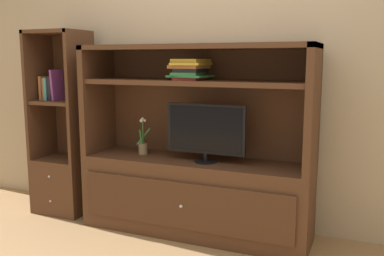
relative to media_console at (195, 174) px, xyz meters
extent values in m
plane|color=#99754C|center=(0.00, -0.41, -0.46)|extent=(8.00, 8.00, 0.00)
cube|color=tan|center=(0.00, 0.34, 0.94)|extent=(6.00, 0.10, 2.80)
cube|color=#4C2D1C|center=(0.00, -0.01, -0.17)|extent=(1.75, 0.46, 0.57)
cube|color=#462A19|center=(0.00, -0.25, -0.17)|extent=(1.61, 0.02, 0.34)
sphere|color=silver|center=(0.00, -0.26, -0.17)|extent=(0.02, 0.02, 0.02)
cube|color=#4C2D1C|center=(-0.85, -0.01, 0.54)|extent=(0.05, 0.46, 0.86)
cube|color=#4C2D1C|center=(0.85, -0.01, 0.54)|extent=(0.05, 0.46, 0.86)
cube|color=#4C2D1C|center=(0.00, 0.21, 0.54)|extent=(1.75, 0.02, 0.86)
cube|color=#4C2D1C|center=(0.00, -0.01, 0.95)|extent=(1.75, 0.46, 0.04)
cube|color=#4C2D1C|center=(0.00, -0.01, 0.70)|extent=(1.65, 0.41, 0.04)
cylinder|color=black|center=(0.10, -0.05, 0.12)|extent=(0.16, 0.16, 0.01)
cylinder|color=black|center=(0.10, -0.05, 0.15)|extent=(0.03, 0.03, 0.05)
cube|color=black|center=(0.10, -0.05, 0.36)|extent=(0.60, 0.02, 0.36)
cube|color=black|center=(0.10, -0.06, 0.36)|extent=(0.56, 0.00, 0.33)
cylinder|color=#8C7251|center=(-0.45, 0.01, 0.16)|extent=(0.07, 0.07, 0.09)
cylinder|color=#3D6B33|center=(-0.45, 0.01, 0.30)|extent=(0.01, 0.01, 0.20)
cube|color=#2D7A38|center=(-0.44, 0.01, 0.25)|extent=(0.04, 0.14, 0.11)
cube|color=#2D7A38|center=(-0.46, 0.03, 0.25)|extent=(0.11, 0.04, 0.14)
cube|color=#2D7A38|center=(-0.47, 0.00, 0.25)|extent=(0.06, 0.06, 0.11)
sphere|color=silver|center=(-0.44, 0.02, 0.38)|extent=(0.02, 0.02, 0.02)
sphere|color=silver|center=(-0.45, 0.01, 0.40)|extent=(0.03, 0.03, 0.03)
sphere|color=silver|center=(-0.47, 0.01, 0.38)|extent=(0.03, 0.03, 0.03)
cube|color=red|center=(-0.03, -0.01, 0.72)|extent=(0.19, 0.26, 0.02)
cube|color=#338C4C|center=(-0.03, -0.02, 0.74)|extent=(0.29, 0.29, 0.02)
cube|color=#338C4C|center=(-0.05, -0.01, 0.76)|extent=(0.22, 0.30, 0.02)
cube|color=black|center=(-0.03, -0.02, 0.78)|extent=(0.19, 0.25, 0.03)
cube|color=#A56638|center=(-0.04, -0.02, 0.81)|extent=(0.24, 0.27, 0.03)
cube|color=gold|center=(-0.02, -0.02, 0.83)|extent=(0.23, 0.32, 0.02)
cube|color=gold|center=(-0.03, -0.01, 0.85)|extent=(0.21, 0.30, 0.03)
cube|color=#4C2D1C|center=(-1.24, -0.01, -0.22)|extent=(0.47, 0.37, 0.47)
sphere|color=silver|center=(-1.24, -0.20, -0.11)|extent=(0.02, 0.02, 0.02)
sphere|color=silver|center=(-1.24, -0.20, -0.32)|extent=(0.02, 0.02, 0.02)
cube|color=#4C2D1C|center=(-1.46, -0.01, 0.56)|extent=(0.03, 0.37, 1.09)
cube|color=#4C2D1C|center=(-1.02, -0.01, 0.56)|extent=(0.03, 0.37, 1.09)
cube|color=#4C2D1C|center=(-1.24, 0.17, 0.56)|extent=(0.47, 0.02, 1.09)
cube|color=#4C2D1C|center=(-1.24, -0.01, 0.50)|extent=(0.41, 0.33, 0.03)
cube|color=#4C2D1C|center=(-1.24, -0.01, 1.09)|extent=(0.47, 0.37, 0.03)
cube|color=#A56638|center=(-1.40, -0.01, 0.62)|extent=(0.03, 0.14, 0.20)
cube|color=#A56638|center=(-1.37, -0.01, 0.61)|extent=(0.02, 0.13, 0.19)
cube|color=teal|center=(-1.33, -0.01, 0.61)|extent=(0.03, 0.16, 0.19)
cube|color=black|center=(-1.30, -0.01, 0.62)|extent=(0.04, 0.14, 0.20)
cube|color=purple|center=(-1.27, -0.01, 0.65)|extent=(0.04, 0.15, 0.26)
camera|label=1|loc=(1.20, -2.91, 0.86)|focal=39.85mm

